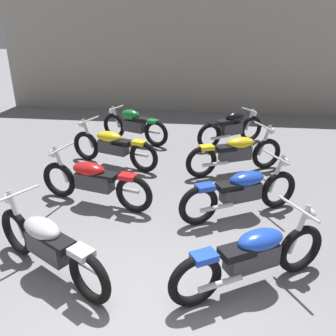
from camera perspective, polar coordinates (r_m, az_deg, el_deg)
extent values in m
plane|color=gray|center=(4.21, -5.74, -24.38)|extent=(60.00, 60.00, 0.00)
cube|color=#9E998E|center=(12.24, 3.77, 17.18)|extent=(12.53, 0.24, 3.60)
torus|color=black|center=(5.44, -22.69, -9.28)|extent=(0.63, 0.44, 0.67)
torus|color=black|center=(4.38, -12.28, -16.52)|extent=(0.63, 0.44, 0.67)
cylinder|color=silver|center=(5.23, -22.77, -6.73)|extent=(0.27, 0.20, 0.66)
cube|color=#38383D|center=(4.83, -18.27, -11.59)|extent=(0.69, 0.55, 0.28)
ellipsoid|color=#B7B7BC|center=(4.78, -19.29, -8.94)|extent=(0.68, 0.58, 0.22)
cube|color=black|center=(4.59, -16.90, -11.24)|extent=(0.47, 0.41, 0.10)
cube|color=#B7B7BC|center=(4.26, -13.52, -12.81)|extent=(0.34, 0.32, 0.08)
cylinder|color=silver|center=(5.04, -22.97, -3.90)|extent=(0.38, 0.60, 0.04)
sphere|color=white|center=(5.25, -23.86, -4.41)|extent=(0.14, 0.14, 0.14)
cylinder|color=silver|center=(4.61, -13.07, -14.59)|extent=(0.51, 0.34, 0.07)
torus|color=black|center=(6.79, -16.77, -1.80)|extent=(0.68, 0.28, 0.67)
torus|color=black|center=(6.03, -5.38, -4.11)|extent=(0.68, 0.28, 0.67)
cylinder|color=silver|center=(6.62, -16.53, 0.52)|extent=(0.28, 0.14, 0.66)
cube|color=#38383D|center=(6.33, -11.50, -2.09)|extent=(0.70, 0.40, 0.28)
ellipsoid|color=red|center=(6.30, -12.42, -0.13)|extent=(0.66, 0.46, 0.22)
cube|color=black|center=(6.16, -9.87, -1.25)|extent=(0.45, 0.33, 0.10)
cube|color=red|center=(5.94, -6.35, -1.37)|extent=(0.32, 0.26, 0.08)
cylinder|color=silver|center=(6.48, -16.42, 2.97)|extent=(0.21, 0.67, 0.04)
sphere|color=white|center=(6.64, -17.68, 2.20)|extent=(0.14, 0.14, 0.14)
cylinder|color=silver|center=(6.25, -6.89, -3.36)|extent=(0.55, 0.21, 0.07)
torus|color=black|center=(8.36, -12.79, 3.41)|extent=(0.67, 0.33, 0.67)
torus|color=black|center=(7.54, -3.86, 1.75)|extent=(0.67, 0.33, 0.67)
cylinder|color=silver|center=(8.22, -12.55, 5.36)|extent=(0.28, 0.16, 0.66)
cube|color=#38383D|center=(7.89, -8.60, 3.31)|extent=(0.70, 0.45, 0.28)
ellipsoid|color=yellow|center=(7.88, -9.29, 4.92)|extent=(0.67, 0.50, 0.22)
cube|color=black|center=(7.73, -7.32, 4.04)|extent=(0.46, 0.36, 0.10)
cube|color=yellow|center=(7.49, -4.59, 4.01)|extent=(0.33, 0.28, 0.08)
cylinder|color=silver|center=(8.09, -12.40, 7.40)|extent=(0.26, 0.65, 0.04)
sphere|color=white|center=(8.25, -13.43, 6.73)|extent=(0.14, 0.14, 0.14)
cylinder|color=silver|center=(7.77, -4.97, 2.23)|extent=(0.54, 0.25, 0.07)
torus|color=black|center=(9.73, -8.50, 6.56)|extent=(0.66, 0.36, 0.67)
torus|color=black|center=(9.02, -1.90, 5.46)|extent=(0.66, 0.36, 0.67)
cylinder|color=silver|center=(9.62, -8.21, 7.98)|extent=(0.25, 0.16, 0.56)
cube|color=#38383D|center=(9.33, -5.34, 6.62)|extent=(0.62, 0.44, 0.28)
ellipsoid|color=#197F33|center=(9.31, -5.92, 8.35)|extent=(0.59, 0.46, 0.26)
cube|color=black|center=(9.16, -4.25, 7.64)|extent=(0.46, 0.37, 0.10)
cube|color=#197F33|center=(8.98, -2.47, 7.37)|extent=(0.34, 0.29, 0.08)
cylinder|color=silver|center=(9.52, -8.01, 9.45)|extent=(0.22, 0.46, 0.04)
sphere|color=white|center=(9.66, -8.92, 8.87)|extent=(0.14, 0.14, 0.14)
cylinder|color=silver|center=(9.26, -2.81, 5.78)|extent=(0.53, 0.28, 0.07)
torus|color=black|center=(5.01, 20.10, -11.89)|extent=(0.63, 0.43, 0.67)
torus|color=black|center=(4.26, 4.32, -17.32)|extent=(0.63, 0.43, 0.67)
cylinder|color=silver|center=(4.79, 19.89, -9.12)|extent=(0.27, 0.20, 0.66)
cube|color=#38383D|center=(4.53, 13.06, -13.51)|extent=(0.69, 0.54, 0.28)
ellipsoid|color=blue|center=(4.45, 14.38, -10.87)|extent=(0.68, 0.58, 0.22)
cube|color=black|center=(4.33, 10.81, -12.85)|extent=(0.47, 0.41, 0.10)
cube|color=blue|center=(4.11, 5.72, -13.75)|extent=(0.34, 0.31, 0.08)
cylinder|color=silver|center=(4.60, 19.86, -6.04)|extent=(0.38, 0.60, 0.04)
sphere|color=white|center=(4.79, 21.45, -6.76)|extent=(0.14, 0.14, 0.14)
cylinder|color=silver|center=(4.28, 8.26, -17.57)|extent=(0.51, 0.34, 0.07)
torus|color=black|center=(6.42, 16.99, -3.29)|extent=(0.64, 0.41, 0.67)
torus|color=black|center=(5.68, 4.83, -5.90)|extent=(0.64, 0.41, 0.67)
cylinder|color=silver|center=(6.25, 16.74, -0.88)|extent=(0.27, 0.19, 0.66)
cube|color=#38383D|center=(5.97, 11.37, -3.70)|extent=(0.69, 0.52, 0.28)
ellipsoid|color=blue|center=(5.93, 12.36, -1.63)|extent=(0.68, 0.57, 0.22)
cube|color=black|center=(5.80, 9.63, -2.85)|extent=(0.47, 0.40, 0.10)
cube|color=blue|center=(5.59, 5.86, -3.03)|extent=(0.34, 0.31, 0.08)
cylinder|color=silver|center=(6.10, 16.62, 1.69)|extent=(0.35, 0.62, 0.04)
sphere|color=white|center=(6.26, 17.96, 0.90)|extent=(0.14, 0.14, 0.14)
cylinder|color=silver|center=(5.70, 7.67, -6.20)|extent=(0.52, 0.32, 0.07)
torus|color=black|center=(7.98, 15.25, 2.19)|extent=(0.65, 0.38, 0.67)
torus|color=black|center=(7.30, 5.28, 0.94)|extent=(0.65, 0.38, 0.67)
cylinder|color=silver|center=(7.84, 14.99, 4.24)|extent=(0.28, 0.18, 0.66)
cube|color=#38383D|center=(7.57, 10.54, 2.30)|extent=(0.70, 0.50, 0.28)
ellipsoid|color=yellow|center=(7.55, 11.33, 3.94)|extent=(0.68, 0.54, 0.22)
cube|color=black|center=(7.43, 9.12, 3.13)|extent=(0.46, 0.39, 0.10)
cube|color=yellow|center=(7.23, 6.10, 3.23)|extent=(0.34, 0.30, 0.08)
cylinder|color=silver|center=(7.71, 14.85, 6.38)|extent=(0.32, 0.63, 0.04)
sphere|color=white|center=(7.85, 16.00, 5.63)|extent=(0.14, 0.14, 0.14)
cylinder|color=silver|center=(7.29, 7.48, 0.65)|extent=(0.53, 0.30, 0.07)
torus|color=black|center=(9.63, 12.95, 6.03)|extent=(0.61, 0.48, 0.67)
torus|color=black|center=(8.86, 6.50, 4.98)|extent=(0.61, 0.48, 0.67)
cylinder|color=silver|center=(9.51, 12.72, 7.47)|extent=(0.24, 0.20, 0.56)
cube|color=#38383D|center=(9.20, 9.90, 6.13)|extent=(0.61, 0.53, 0.28)
ellipsoid|color=black|center=(9.18, 10.52, 7.87)|extent=(0.59, 0.53, 0.26)
cube|color=black|center=(9.01, 8.87, 7.17)|extent=(0.47, 0.43, 0.10)
cube|color=black|center=(8.83, 7.13, 6.92)|extent=(0.34, 0.32, 0.08)
cylinder|color=silver|center=(9.40, 12.57, 8.95)|extent=(0.31, 0.41, 0.04)
sphere|color=white|center=(9.56, 13.44, 8.36)|extent=(0.14, 0.14, 0.14)
cylinder|color=silver|center=(8.91, 8.30, 4.84)|extent=(0.49, 0.37, 0.07)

